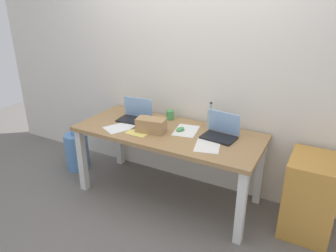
{
  "coord_description": "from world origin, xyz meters",
  "views": [
    {
      "loc": [
        1.33,
        -2.45,
        1.93
      ],
      "look_at": [
        0.0,
        0.0,
        0.78
      ],
      "focal_mm": 33.83,
      "sensor_mm": 36.0,
      "label": 1
    }
  ],
  "objects_px": {
    "water_cooler_jug": "(77,151)",
    "beer_bottle": "(210,118)",
    "desk": "(168,139)",
    "cardboard_box": "(151,125)",
    "filing_cabinet": "(310,196)",
    "laptop_left": "(135,115)",
    "laptop_right": "(221,132)",
    "coffee_mug": "(170,115)",
    "computer_mouse": "(180,129)"
  },
  "relations": [
    {
      "from": "water_cooler_jug",
      "to": "beer_bottle",
      "type": "bearing_deg",
      "value": 9.78
    },
    {
      "from": "desk",
      "to": "cardboard_box",
      "type": "height_order",
      "value": "cardboard_box"
    },
    {
      "from": "cardboard_box",
      "to": "filing_cabinet",
      "type": "relative_size",
      "value": 0.39
    },
    {
      "from": "desk",
      "to": "laptop_left",
      "type": "xyz_separation_m",
      "value": [
        -0.43,
        0.09,
        0.14
      ]
    },
    {
      "from": "desk",
      "to": "laptop_left",
      "type": "distance_m",
      "value": 0.47
    },
    {
      "from": "laptop_left",
      "to": "water_cooler_jug",
      "type": "height_order",
      "value": "laptop_left"
    },
    {
      "from": "desk",
      "to": "laptop_right",
      "type": "relative_size",
      "value": 5.64
    },
    {
      "from": "beer_bottle",
      "to": "water_cooler_jug",
      "type": "bearing_deg",
      "value": -170.22
    },
    {
      "from": "desk",
      "to": "water_cooler_jug",
      "type": "distance_m",
      "value": 1.29
    },
    {
      "from": "beer_bottle",
      "to": "coffee_mug",
      "type": "bearing_deg",
      "value": 176.64
    },
    {
      "from": "laptop_left",
      "to": "coffee_mug",
      "type": "height_order",
      "value": "laptop_left"
    },
    {
      "from": "desk",
      "to": "filing_cabinet",
      "type": "height_order",
      "value": "desk"
    },
    {
      "from": "computer_mouse",
      "to": "coffee_mug",
      "type": "distance_m",
      "value": 0.33
    },
    {
      "from": "laptop_left",
      "to": "coffee_mug",
      "type": "bearing_deg",
      "value": 31.65
    },
    {
      "from": "laptop_left",
      "to": "cardboard_box",
      "type": "bearing_deg",
      "value": -31.39
    },
    {
      "from": "laptop_right",
      "to": "water_cooler_jug",
      "type": "height_order",
      "value": "laptop_right"
    },
    {
      "from": "laptop_left",
      "to": "coffee_mug",
      "type": "relative_size",
      "value": 3.6
    },
    {
      "from": "computer_mouse",
      "to": "cardboard_box",
      "type": "distance_m",
      "value": 0.28
    },
    {
      "from": "computer_mouse",
      "to": "water_cooler_jug",
      "type": "bearing_deg",
      "value": -162.96
    },
    {
      "from": "laptop_right",
      "to": "computer_mouse",
      "type": "height_order",
      "value": "laptop_right"
    },
    {
      "from": "desk",
      "to": "laptop_right",
      "type": "xyz_separation_m",
      "value": [
        0.49,
        0.1,
        0.14
      ]
    },
    {
      "from": "computer_mouse",
      "to": "cardboard_box",
      "type": "height_order",
      "value": "cardboard_box"
    },
    {
      "from": "coffee_mug",
      "to": "water_cooler_jug",
      "type": "distance_m",
      "value": 1.26
    },
    {
      "from": "coffee_mug",
      "to": "filing_cabinet",
      "type": "relative_size",
      "value": 0.14
    },
    {
      "from": "laptop_right",
      "to": "beer_bottle",
      "type": "height_order",
      "value": "beer_bottle"
    },
    {
      "from": "beer_bottle",
      "to": "water_cooler_jug",
      "type": "distance_m",
      "value": 1.69
    },
    {
      "from": "cardboard_box",
      "to": "water_cooler_jug",
      "type": "height_order",
      "value": "cardboard_box"
    },
    {
      "from": "laptop_left",
      "to": "laptop_right",
      "type": "bearing_deg",
      "value": 0.44
    },
    {
      "from": "beer_bottle",
      "to": "coffee_mug",
      "type": "xyz_separation_m",
      "value": [
        -0.46,
        0.03,
        -0.06
      ]
    },
    {
      "from": "laptop_right",
      "to": "filing_cabinet",
      "type": "xyz_separation_m",
      "value": [
        0.82,
        0.01,
        -0.43
      ]
    },
    {
      "from": "water_cooler_jug",
      "to": "filing_cabinet",
      "type": "xyz_separation_m",
      "value": [
        2.54,
        0.13,
        0.13
      ]
    },
    {
      "from": "cardboard_box",
      "to": "coffee_mug",
      "type": "height_order",
      "value": "cardboard_box"
    },
    {
      "from": "computer_mouse",
      "to": "beer_bottle",
      "type": "bearing_deg",
      "value": 55.67
    },
    {
      "from": "beer_bottle",
      "to": "filing_cabinet",
      "type": "distance_m",
      "value": 1.11
    },
    {
      "from": "beer_bottle",
      "to": "coffee_mug",
      "type": "height_order",
      "value": "beer_bottle"
    },
    {
      "from": "desk",
      "to": "computer_mouse",
      "type": "bearing_deg",
      "value": 28.6
    },
    {
      "from": "cardboard_box",
      "to": "water_cooler_jug",
      "type": "xyz_separation_m",
      "value": [
        -1.09,
        0.08,
        -0.57
      ]
    },
    {
      "from": "laptop_left",
      "to": "water_cooler_jug",
      "type": "bearing_deg",
      "value": -172.38
    },
    {
      "from": "cardboard_box",
      "to": "filing_cabinet",
      "type": "distance_m",
      "value": 1.53
    },
    {
      "from": "water_cooler_jug",
      "to": "coffee_mug",
      "type": "bearing_deg",
      "value": 15.04
    },
    {
      "from": "laptop_right",
      "to": "beer_bottle",
      "type": "xyz_separation_m",
      "value": [
        -0.16,
        0.15,
        0.06
      ]
    },
    {
      "from": "laptop_right",
      "to": "laptop_left",
      "type": "bearing_deg",
      "value": -179.56
    },
    {
      "from": "computer_mouse",
      "to": "laptop_right",
      "type": "bearing_deg",
      "value": 20.58
    },
    {
      "from": "laptop_left",
      "to": "cardboard_box",
      "type": "relative_size",
      "value": 1.25
    },
    {
      "from": "computer_mouse",
      "to": "coffee_mug",
      "type": "bearing_deg",
      "value": 149.91
    },
    {
      "from": "desk",
      "to": "laptop_right",
      "type": "bearing_deg",
      "value": 11.54
    },
    {
      "from": "laptop_right",
      "to": "filing_cabinet",
      "type": "bearing_deg",
      "value": 1.0
    },
    {
      "from": "laptop_right",
      "to": "coffee_mug",
      "type": "relative_size",
      "value": 3.37
    },
    {
      "from": "beer_bottle",
      "to": "computer_mouse",
      "type": "height_order",
      "value": "beer_bottle"
    },
    {
      "from": "beer_bottle",
      "to": "cardboard_box",
      "type": "height_order",
      "value": "beer_bottle"
    }
  ]
}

